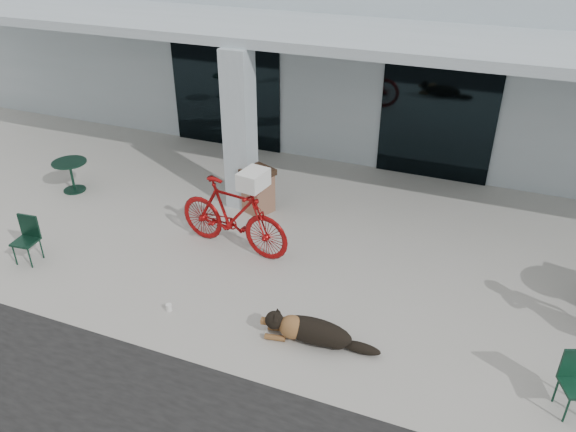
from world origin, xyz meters
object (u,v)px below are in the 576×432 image
at_px(bicycle, 233,216).
at_px(trash_receptacle, 258,190).
at_px(dog, 314,330).
at_px(cafe_chair_near, 25,241).
at_px(cafe_table_near, 72,176).

xyz_separation_m(bicycle, trash_receptacle, (-0.16, 1.39, -0.20)).
xyz_separation_m(dog, cafe_chair_near, (-5.16, 0.07, 0.20)).
bearing_deg(trash_receptacle, dog, -54.05).
distance_m(dog, trash_receptacle, 3.88).
height_order(cafe_table_near, trash_receptacle, trash_receptacle).
bearing_deg(cafe_table_near, dog, -21.70).
bearing_deg(dog, trash_receptacle, 115.96).
height_order(dog, trash_receptacle, trash_receptacle).
bearing_deg(cafe_chair_near, trash_receptacle, 40.83).
distance_m(dog, cafe_chair_near, 5.17).
bearing_deg(bicycle, cafe_table_near, 87.78).
xyz_separation_m(cafe_table_near, trash_receptacle, (3.99, 0.64, 0.12)).
bearing_deg(trash_receptacle, bicycle, -83.44).
height_order(bicycle, cafe_table_near, bicycle).
bearing_deg(dog, cafe_chair_near, 169.20).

